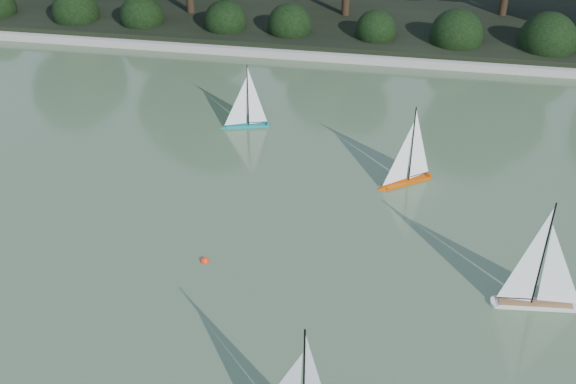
{
  "coord_description": "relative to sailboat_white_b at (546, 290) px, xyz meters",
  "views": [
    {
      "loc": [
        2.74,
        -6.83,
        6.37
      ],
      "look_at": [
        1.16,
        2.02,
        0.7
      ],
      "focal_mm": 45.0,
      "sensor_mm": 36.0,
      "label": 1
    }
  ],
  "objects": [
    {
      "name": "shrub_hedge",
      "position": [
        -4.78,
        8.99,
        0.18
      ],
      "size": [
        29.1,
        1.1,
        1.1
      ],
      "color": "black",
      "rests_on": "ground"
    },
    {
      "name": "ground",
      "position": [
        -4.78,
        -0.91,
        -0.27
      ],
      "size": [
        80.0,
        80.0,
        0.0
      ],
      "primitive_type": "plane",
      "color": "#415633",
      "rests_on": "ground"
    },
    {
      "name": "sailboat_white_b",
      "position": [
        0.0,
        0.0,
        0.0
      ],
      "size": [
        1.3,
        0.32,
        1.77
      ],
      "color": "silver",
      "rests_on": "ground"
    },
    {
      "name": "race_buoy",
      "position": [
        -4.66,
        0.15,
        -0.27
      ],
      "size": [
        0.13,
        0.13,
        0.13
      ],
      "primitive_type": "sphere",
      "color": "red",
      "rests_on": "ground"
    },
    {
      "name": "far_bank",
      "position": [
        -4.78,
        12.09,
        -0.12
      ],
      "size": [
        40.0,
        8.0,
        0.3
      ],
      "primitive_type": "cube",
      "color": "black",
      "rests_on": "ground"
    },
    {
      "name": "sailboat_orange",
      "position": [
        -1.96,
        2.8,
        -0.04
      ],
      "size": [
        0.96,
        0.75,
        1.49
      ],
      "color": "#CB4200",
      "rests_on": "ground"
    },
    {
      "name": "pond_coping",
      "position": [
        -4.78,
        8.09,
        -0.18
      ],
      "size": [
        40.0,
        0.35,
        0.18
      ],
      "primitive_type": "cube",
      "color": "gray",
      "rests_on": "ground"
    },
    {
      "name": "sailboat_teal",
      "position": [
        -5.08,
        4.37,
        -0.06
      ],
      "size": [
        0.97,
        0.42,
        1.34
      ],
      "color": "#137D76",
      "rests_on": "ground"
    }
  ]
}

